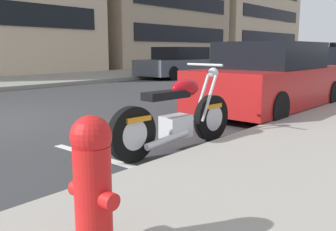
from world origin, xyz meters
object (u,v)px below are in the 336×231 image
object	(u,v)px
parked_motorcycle	(177,117)
car_opposite_curb	(181,63)
fire_hydrant	(93,181)
parked_car_across_street	(271,80)

from	to	relation	value
parked_motorcycle	car_opposite_curb	size ratio (longest dim) A/B	0.46
car_opposite_curb	parked_motorcycle	bearing A→B (deg)	40.47
fire_hydrant	parked_car_across_street	bearing A→B (deg)	15.87
car_opposite_curb	fire_hydrant	distance (m)	15.79
parked_motorcycle	fire_hydrant	world-z (taller)	parked_motorcycle
fire_hydrant	car_opposite_curb	bearing A→B (deg)	36.49
car_opposite_curb	fire_hydrant	world-z (taller)	car_opposite_curb
parked_car_across_street	car_opposite_curb	size ratio (longest dim) A/B	0.90
parked_motorcycle	parked_car_across_street	size ratio (longest dim) A/B	0.51
parked_car_across_street	car_opposite_curb	xyz separation A→B (m)	(6.54, 7.64, -0.02)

